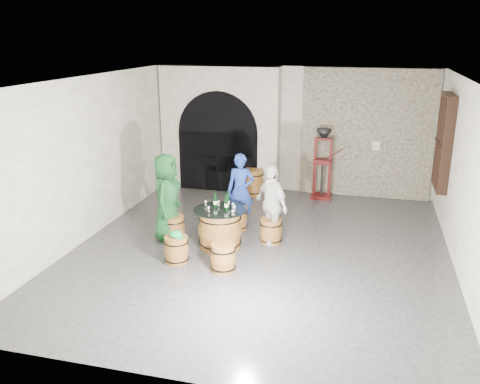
% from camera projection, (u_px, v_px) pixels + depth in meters
% --- Properties ---
extents(ground, '(8.00, 8.00, 0.00)m').
position_uv_depth(ground, '(260.00, 250.00, 9.74)').
color(ground, '#2C2C2F').
rests_on(ground, ground).
extents(wall_back, '(8.00, 0.00, 8.00)m').
position_uv_depth(wall_back, '(294.00, 130.00, 12.96)').
color(wall_back, white).
rests_on(wall_back, ground).
extents(wall_front, '(8.00, 0.00, 8.00)m').
position_uv_depth(wall_front, '(184.00, 260.00, 5.57)').
color(wall_front, white).
rests_on(wall_front, ground).
extents(wall_left, '(0.00, 8.00, 8.00)m').
position_uv_depth(wall_left, '(90.00, 158.00, 10.10)').
color(wall_left, white).
rests_on(wall_left, ground).
extents(wall_right, '(0.00, 8.00, 8.00)m').
position_uv_depth(wall_right, '(467.00, 183.00, 8.43)').
color(wall_right, white).
rests_on(wall_right, ground).
extents(ceiling, '(8.00, 8.00, 0.00)m').
position_uv_depth(ceiling, '(262.00, 80.00, 8.78)').
color(ceiling, beige).
rests_on(ceiling, wall_back).
extents(stone_facing_panel, '(3.20, 0.12, 3.18)m').
position_uv_depth(stone_facing_panel, '(367.00, 134.00, 12.47)').
color(stone_facing_panel, gray).
rests_on(stone_facing_panel, ground).
extents(arched_opening, '(3.10, 0.60, 3.19)m').
position_uv_depth(arched_opening, '(220.00, 130.00, 13.18)').
color(arched_opening, white).
rests_on(arched_opening, ground).
extents(shuttered_window, '(0.23, 1.10, 2.00)m').
position_uv_depth(shuttered_window, '(443.00, 142.00, 10.61)').
color(shuttered_window, black).
rests_on(shuttered_window, wall_right).
extents(barrel_table, '(1.01, 1.01, 0.78)m').
position_uv_depth(barrel_table, '(220.00, 229.00, 9.75)').
color(barrel_table, '#915D29').
rests_on(barrel_table, ground).
extents(barrel_stool_left, '(0.45, 0.45, 0.50)m').
position_uv_depth(barrel_stool_left, '(174.00, 228.00, 10.16)').
color(barrel_stool_left, '#915D29').
rests_on(barrel_stool_left, ground).
extents(barrel_stool_far, '(0.45, 0.45, 0.50)m').
position_uv_depth(barrel_stool_far, '(237.00, 218.00, 10.72)').
color(barrel_stool_far, '#915D29').
rests_on(barrel_stool_far, ground).
extents(barrel_stool_right, '(0.45, 0.45, 0.50)m').
position_uv_depth(barrel_stool_right, '(271.00, 231.00, 10.02)').
color(barrel_stool_right, '#915D29').
rests_on(barrel_stool_right, ground).
extents(barrel_stool_near_right, '(0.45, 0.45, 0.50)m').
position_uv_depth(barrel_stool_near_right, '(223.00, 258.00, 8.82)').
color(barrel_stool_near_right, '#915D29').
rests_on(barrel_stool_near_right, ground).
extents(barrel_stool_near_left, '(0.45, 0.45, 0.50)m').
position_uv_depth(barrel_stool_near_left, '(176.00, 250.00, 9.15)').
color(barrel_stool_near_left, '#915D29').
rests_on(barrel_stool_near_left, ground).
extents(green_cap, '(0.26, 0.22, 0.12)m').
position_uv_depth(green_cap, '(176.00, 234.00, 9.06)').
color(green_cap, '#0D9147').
rests_on(green_cap, barrel_stool_near_left).
extents(person_green, '(0.63, 0.90, 1.76)m').
position_uv_depth(person_green, '(167.00, 197.00, 10.02)').
color(person_green, '#12411C').
rests_on(person_green, ground).
extents(person_blue, '(0.61, 0.43, 1.58)m').
position_uv_depth(person_blue, '(241.00, 191.00, 10.76)').
color(person_blue, navy).
rests_on(person_blue, ground).
extents(person_white, '(0.95, 0.92, 1.59)m').
position_uv_depth(person_white, '(271.00, 204.00, 9.85)').
color(person_white, silver).
rests_on(person_white, ground).
extents(wine_bottle_left, '(0.08, 0.08, 0.32)m').
position_uv_depth(wine_bottle_left, '(215.00, 201.00, 9.71)').
color(wine_bottle_left, black).
rests_on(wine_bottle_left, barrel_table).
extents(wine_bottle_center, '(0.08, 0.08, 0.32)m').
position_uv_depth(wine_bottle_center, '(226.00, 204.00, 9.56)').
color(wine_bottle_center, black).
rests_on(wine_bottle_center, barrel_table).
extents(wine_bottle_right, '(0.08, 0.08, 0.32)m').
position_uv_depth(wine_bottle_right, '(228.00, 201.00, 9.73)').
color(wine_bottle_right, black).
rests_on(wine_bottle_right, barrel_table).
extents(tasting_glass_a, '(0.05, 0.05, 0.10)m').
position_uv_depth(tasting_glass_a, '(209.00, 209.00, 9.52)').
color(tasting_glass_a, '#B57523').
rests_on(tasting_glass_a, barrel_table).
extents(tasting_glass_b, '(0.05, 0.05, 0.10)m').
position_uv_depth(tasting_glass_b, '(234.00, 208.00, 9.56)').
color(tasting_glass_b, '#B57523').
rests_on(tasting_glass_b, barrel_table).
extents(tasting_glass_c, '(0.05, 0.05, 0.10)m').
position_uv_depth(tasting_glass_c, '(219.00, 203.00, 9.85)').
color(tasting_glass_c, '#B57523').
rests_on(tasting_glass_c, barrel_table).
extents(tasting_glass_d, '(0.05, 0.05, 0.10)m').
position_uv_depth(tasting_glass_d, '(233.00, 205.00, 9.71)').
color(tasting_glass_d, '#B57523').
rests_on(tasting_glass_d, barrel_table).
extents(tasting_glass_e, '(0.05, 0.05, 0.10)m').
position_uv_depth(tasting_glass_e, '(233.00, 212.00, 9.34)').
color(tasting_glass_e, '#B57523').
rests_on(tasting_glass_e, barrel_table).
extents(tasting_glass_f, '(0.05, 0.05, 0.10)m').
position_uv_depth(tasting_glass_f, '(206.00, 203.00, 9.86)').
color(tasting_glass_f, '#B57523').
rests_on(tasting_glass_f, barrel_table).
extents(side_barrel, '(0.52, 0.52, 0.69)m').
position_uv_depth(side_barrel, '(254.00, 182.00, 12.94)').
color(side_barrel, '#915D29').
rests_on(side_barrel, ground).
extents(corking_press, '(0.73, 0.41, 1.77)m').
position_uv_depth(corking_press, '(323.00, 158.00, 12.49)').
color(corking_press, '#510E0D').
rests_on(corking_press, ground).
extents(control_box, '(0.18, 0.10, 0.22)m').
position_uv_depth(control_box, '(376.00, 145.00, 12.41)').
color(control_box, silver).
rests_on(control_box, wall_back).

